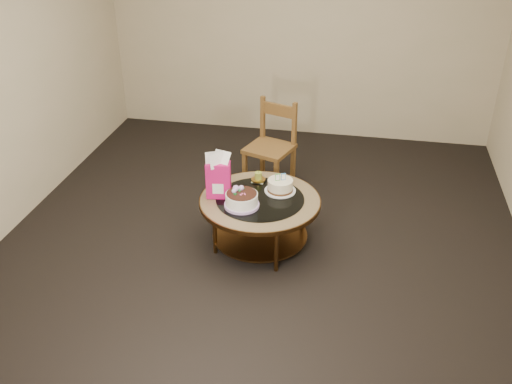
% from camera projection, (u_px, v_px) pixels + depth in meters
% --- Properties ---
extents(ground, '(5.00, 5.00, 0.00)m').
position_uv_depth(ground, '(260.00, 244.00, 4.98)').
color(ground, black).
rests_on(ground, ground).
extents(room_walls, '(4.52, 5.02, 2.61)m').
position_uv_depth(room_walls, '(260.00, 72.00, 4.22)').
color(room_walls, '#BFAC91').
rests_on(room_walls, ground).
extents(coffee_table, '(1.02, 1.02, 0.46)m').
position_uv_depth(coffee_table, '(260.00, 207.00, 4.79)').
color(coffee_table, brown).
rests_on(coffee_table, ground).
extents(decorated_cake, '(0.29, 0.29, 0.17)m').
position_uv_depth(decorated_cake, '(242.00, 200.00, 4.62)').
color(decorated_cake, '#C49DDE').
rests_on(decorated_cake, coffee_table).
extents(cream_cake, '(0.27, 0.27, 0.17)m').
position_uv_depth(cream_cake, '(280.00, 186.00, 4.83)').
color(cream_cake, white).
rests_on(cream_cake, coffee_table).
extents(gift_bag, '(0.21, 0.17, 0.40)m').
position_uv_depth(gift_bag, '(218.00, 175.00, 4.69)').
color(gift_bag, '#CC136A').
rests_on(gift_bag, coffee_table).
extents(pillar_candle, '(0.13, 0.13, 0.09)m').
position_uv_depth(pillar_candle, '(258.00, 178.00, 5.00)').
color(pillar_candle, '#DFCF5C').
rests_on(pillar_candle, coffee_table).
extents(dining_chair, '(0.53, 0.53, 0.90)m').
position_uv_depth(dining_chair, '(271.00, 146.00, 5.65)').
color(dining_chair, brown).
rests_on(dining_chair, ground).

